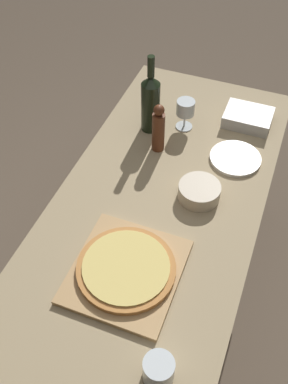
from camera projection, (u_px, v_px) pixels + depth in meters
name	position (u px, v px, depth m)	size (l,w,h in m)	color
ground_plane	(155.00, 302.00, 2.20)	(12.00, 12.00, 0.00)	brown
dining_table	(158.00, 217.00, 1.70)	(0.73, 1.60, 0.77)	#9E8966
cutting_board	(126.00, 271.00, 1.41)	(0.33, 0.36, 0.02)	tan
pizza	(126.00, 268.00, 1.40)	(0.31, 0.31, 0.02)	#BC7A3D
wine_bottle	(151.00, 102.00, 1.79)	(0.08, 0.08, 0.34)	black
pepper_mill	(158.00, 129.00, 1.73)	(0.05, 0.05, 0.21)	#5B2D19
wine_glass	(185.00, 109.00, 1.83)	(0.08, 0.08, 0.13)	silver
small_bowl	(199.00, 192.00, 1.61)	(0.15, 0.15, 0.06)	beige
drinking_tumbler	(159.00, 370.00, 1.17)	(0.09, 0.09, 0.08)	silver
dinner_plate	(235.00, 158.00, 1.76)	(0.20, 0.20, 0.01)	silver
food_container	(248.00, 118.00, 1.90)	(0.20, 0.15, 0.06)	#BCB7AD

